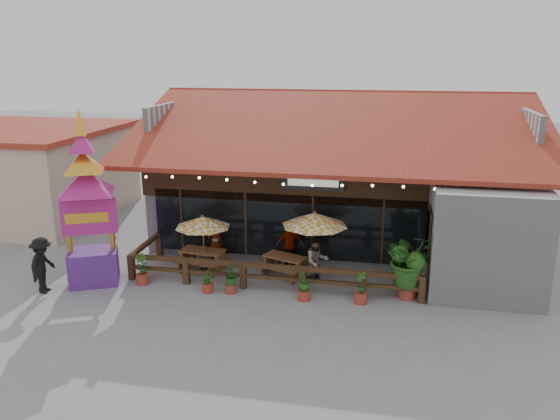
% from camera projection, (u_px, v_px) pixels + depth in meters
% --- Properties ---
extents(ground, '(100.00, 100.00, 0.00)m').
position_uv_depth(ground, '(319.00, 288.00, 18.33)').
color(ground, gray).
rests_on(ground, ground).
extents(restaurant_building, '(15.50, 14.73, 6.09)m').
position_uv_depth(restaurant_building, '(345.00, 181.00, 23.90)').
color(restaurant_building, silver).
rests_on(restaurant_building, ground).
extents(patio_railing, '(10.00, 2.60, 0.92)m').
position_uv_depth(patio_railing, '(252.00, 269.00, 18.32)').
color(patio_railing, '#492E1A').
rests_on(patio_railing, ground).
extents(neighbor_building, '(8.40, 8.40, 4.22)m').
position_uv_depth(neighbor_building, '(24.00, 171.00, 26.13)').
color(neighbor_building, '#C5AD95').
rests_on(neighbor_building, ground).
extents(umbrella_left, '(2.35, 2.35, 2.12)m').
position_uv_depth(umbrella_left, '(203.00, 222.00, 19.26)').
color(umbrella_left, brown).
rests_on(umbrella_left, ground).
extents(umbrella_right, '(2.51, 2.51, 2.44)m').
position_uv_depth(umbrella_right, '(315.00, 220.00, 18.58)').
color(umbrella_right, brown).
rests_on(umbrella_right, ground).
extents(picnic_table_left, '(1.73, 1.55, 0.76)m').
position_uv_depth(picnic_table_left, '(203.00, 256.00, 19.72)').
color(picnic_table_left, brown).
rests_on(picnic_table_left, ground).
extents(picnic_table_right, '(1.86, 1.74, 0.72)m').
position_uv_depth(picnic_table_right, '(285.00, 262.00, 19.23)').
color(picnic_table_right, brown).
rests_on(picnic_table_right, ground).
extents(thai_sign_tower, '(3.12, 3.12, 6.40)m').
position_uv_depth(thai_sign_tower, '(86.00, 187.00, 17.80)').
color(thai_sign_tower, '#53227F').
rests_on(thai_sign_tower, ground).
extents(tropical_plant, '(2.02, 1.90, 2.23)m').
position_uv_depth(tropical_plant, '(409.00, 260.00, 17.26)').
color(tropical_plant, maroon).
rests_on(tropical_plant, ground).
extents(diner_a, '(0.60, 0.45, 1.48)m').
position_uv_depth(diner_a, '(215.00, 243.00, 20.45)').
color(diner_a, '#341C10').
rests_on(diner_a, ground).
extents(diner_b, '(1.01, 0.93, 1.68)m').
position_uv_depth(diner_b, '(317.00, 261.00, 18.39)').
color(diner_b, '#341C10').
rests_on(diner_b, ground).
extents(diner_c, '(1.06, 0.56, 1.72)m').
position_uv_depth(diner_c, '(290.00, 245.00, 19.87)').
color(diner_c, '#341C10').
rests_on(diner_c, ground).
extents(pedestrian, '(0.80, 1.27, 1.89)m').
position_uv_depth(pedestrian, '(42.00, 265.00, 17.76)').
color(pedestrian, black).
rests_on(pedestrian, ground).
extents(planter_a, '(0.44, 0.44, 1.08)m').
position_uv_depth(planter_a, '(142.00, 271.00, 18.52)').
color(planter_a, maroon).
rests_on(planter_a, ground).
extents(planter_b, '(0.38, 0.42, 0.94)m').
position_uv_depth(planter_b, '(207.00, 280.00, 17.88)').
color(planter_b, maroon).
rests_on(planter_b, ground).
extents(planter_c, '(0.72, 0.72, 0.90)m').
position_uv_depth(planter_c, '(230.00, 278.00, 17.82)').
color(planter_c, maroon).
rests_on(planter_c, ground).
extents(planter_d, '(0.53, 0.53, 1.00)m').
position_uv_depth(planter_d, '(304.00, 286.00, 17.30)').
color(planter_d, maroon).
rests_on(planter_d, ground).
extents(planter_e, '(0.43, 0.44, 1.04)m').
position_uv_depth(planter_e, '(361.00, 290.00, 17.10)').
color(planter_e, maroon).
rests_on(planter_e, ground).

